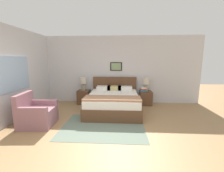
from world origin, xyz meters
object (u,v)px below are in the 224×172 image
(table_lamp_near_window, at_px, (83,82))
(bed, at_px, (113,102))
(table_lamp_by_door, at_px, (146,82))
(armchair, at_px, (37,114))
(nightstand_by_door, at_px, (146,98))
(nightstand_near_window, at_px, (84,97))

(table_lamp_near_window, bearing_deg, bed, -32.76)
(table_lamp_by_door, bearing_deg, armchair, -147.24)
(nightstand_by_door, xyz_separation_m, table_lamp_by_door, (0.00, 0.01, 0.60))
(bed, xyz_separation_m, nightstand_near_window, (-1.20, 0.77, -0.05))
(table_lamp_by_door, bearing_deg, table_lamp_near_window, 180.00)
(nightstand_near_window, bearing_deg, table_lamp_near_window, 149.46)
(nightstand_by_door, bearing_deg, bed, -147.22)
(nightstand_by_door, relative_size, table_lamp_near_window, 1.02)
(armchair, relative_size, table_lamp_near_window, 1.69)
(armchair, bearing_deg, nightstand_near_window, 155.56)
(armchair, bearing_deg, table_lamp_by_door, 118.71)
(bed, distance_m, armchair, 2.31)
(nightstand_near_window, distance_m, nightstand_by_door, 2.39)
(bed, distance_m, table_lamp_near_window, 1.53)
(armchair, height_order, table_lamp_near_window, table_lamp_near_window)
(nightstand_near_window, bearing_deg, table_lamp_by_door, 0.13)
(table_lamp_near_window, bearing_deg, nightstand_by_door, -0.13)
(armchair, height_order, table_lamp_by_door, table_lamp_by_door)
(nightstand_near_window, relative_size, table_lamp_by_door, 1.02)
(nightstand_by_door, distance_m, table_lamp_by_door, 0.60)
(table_lamp_near_window, xyz_separation_m, table_lamp_by_door, (2.40, 0.00, 0.00))
(bed, relative_size, table_lamp_near_window, 3.95)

